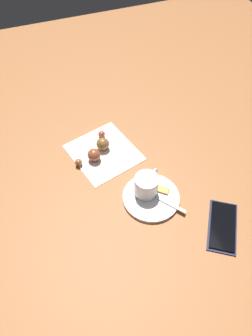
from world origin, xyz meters
The scene contains 8 objects.
ground_plane centered at (0.00, 0.00, 0.00)m, with size 1.80×1.80×0.00m, color #9E5F35.
saucer centered at (0.10, 0.02, 0.01)m, with size 0.15×0.15×0.01m, color white.
espresso_cup centered at (0.08, 0.01, 0.04)m, with size 0.07×0.08×0.06m.
teaspoon centered at (0.10, 0.03, 0.01)m, with size 0.12×0.10×0.01m.
sugar_packet centered at (0.08, 0.04, 0.01)m, with size 0.07×0.02×0.01m, color tan.
napkin centered at (-0.09, -0.05, 0.00)m, with size 0.19×0.17×0.00m, color white.
croissant centered at (-0.09, -0.06, 0.02)m, with size 0.11×0.12×0.04m.
cell_phone centered at (0.24, 0.15, 0.00)m, with size 0.15×0.13×0.01m.
Camera 1 is at (0.49, -0.19, 0.70)m, focal length 33.71 mm.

